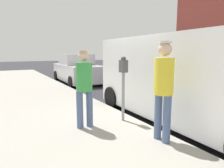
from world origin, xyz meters
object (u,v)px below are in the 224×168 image
at_px(pedestrian_in_yellow, 164,85).
at_px(parking_meter_near, 123,77).
at_px(pedestrian_in_green, 84,84).
at_px(parked_van, 187,77).
at_px(parked_sedan_behind, 77,70).

bearing_deg(pedestrian_in_yellow, parking_meter_near, -88.99).
relative_size(pedestrian_in_yellow, pedestrian_in_green, 1.08).
relative_size(pedestrian_in_green, parked_van, 0.32).
bearing_deg(pedestrian_in_yellow, parked_sedan_behind, -99.77).
xyz_separation_m(parked_van, parked_sedan_behind, (-0.02, -7.92, -0.41)).
bearing_deg(parked_van, pedestrian_in_yellow, 27.22).
bearing_deg(parked_sedan_behind, parking_meter_near, 78.40).
height_order(pedestrian_in_green, parked_sedan_behind, pedestrian_in_green).
xyz_separation_m(pedestrian_in_green, parked_van, (-2.45, 0.56, 0.06)).
distance_m(parking_meter_near, pedestrian_in_green, 0.96).
bearing_deg(parked_van, parking_meter_near, -19.41).
relative_size(parking_meter_near, parked_van, 0.29).
xyz_separation_m(pedestrian_in_yellow, parked_van, (-1.48, -0.76, -0.03)).
height_order(parking_meter_near, parked_van, parked_van).
relative_size(parking_meter_near, pedestrian_in_green, 0.92).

